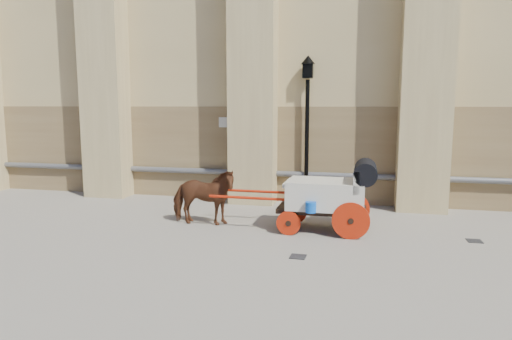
# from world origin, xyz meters

# --- Properties ---
(ground) EXTENTS (90.00, 90.00, 0.00)m
(ground) POSITION_xyz_m (0.00, 0.00, 0.00)
(ground) COLOR slate
(ground) RESTS_ON ground
(horse) EXTENTS (1.76, 0.87, 1.46)m
(horse) POSITION_xyz_m (-1.63, 0.68, 0.73)
(horse) COLOR #5C2C1B
(horse) RESTS_ON ground
(carriage) EXTENTS (4.02, 1.43, 1.76)m
(carriage) POSITION_xyz_m (1.60, 0.80, 0.95)
(carriage) COLOR black
(carriage) RESTS_ON ground
(street_lamp) EXTENTS (0.42, 0.42, 4.52)m
(street_lamp) POSITION_xyz_m (0.65, 3.78, 2.42)
(street_lamp) COLOR black
(street_lamp) RESTS_ON ground
(drain_grate_near) EXTENTS (0.33, 0.33, 0.01)m
(drain_grate_near) POSITION_xyz_m (1.07, -1.29, 0.01)
(drain_grate_near) COLOR black
(drain_grate_near) RESTS_ON ground
(drain_grate_far) EXTENTS (0.33, 0.33, 0.01)m
(drain_grate_far) POSITION_xyz_m (4.82, 0.66, 0.01)
(drain_grate_far) COLOR black
(drain_grate_far) RESTS_ON ground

